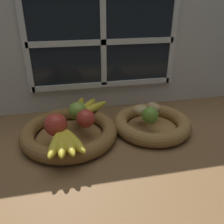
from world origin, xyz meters
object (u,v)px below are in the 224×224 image
apple_red_right (86,118)px  potato_back (154,107)px  apple_green_back (78,111)px  lime_near (150,115)px  apple_red_front (56,125)px  banana_bunch_front (65,141)px  banana_bunch_back (86,108)px  fruit_bowl_right (152,124)px  fruit_bowl_left (69,132)px  potato_oblong (141,110)px

apple_red_right → potato_back: bearing=13.0°
apple_green_back → lime_near: bearing=-17.7°
apple_red_front → lime_near: bearing=2.5°
banana_bunch_front → banana_bunch_back: size_ratio=0.96×
apple_red_front → banana_bunch_back: apple_red_front is taller
apple_green_back → apple_red_right: bearing=-69.5°
apple_red_front → potato_back: size_ratio=1.24×
apple_red_right → apple_green_back: bearing=110.5°
fruit_bowl_right → potato_back: bearing=65.6°
fruit_bowl_right → banana_bunch_back: bearing=156.7°
apple_red_right → lime_near: bearing=-4.6°
fruit_bowl_right → banana_bunch_back: size_ratio=1.60×
potato_back → apple_red_front: bearing=-165.6°
fruit_bowl_right → apple_red_front: 38.16cm
apple_green_back → banana_bunch_back: size_ratio=0.37×
banana_bunch_back → lime_near: lime_near is taller
apple_green_back → banana_bunch_front: bearing=-108.0°
fruit_bowl_left → lime_near: lime_near is taller
banana_bunch_back → potato_oblong: potato_oblong is taller
banana_bunch_back → fruit_bowl_right: bearing=-23.3°
fruit_bowl_left → potato_back: (34.89, 4.54, 4.92)cm
banana_bunch_front → banana_bunch_back: 25.22cm
potato_back → banana_bunch_back: bearing=167.0°
apple_red_front → apple_green_back: (8.12, 9.92, -0.41)cm
apple_red_front → banana_bunch_front: 7.90cm
lime_near → potato_back: bearing=61.0°
potato_back → lime_near: size_ratio=1.01×
banana_bunch_back → lime_near: bearing=-33.3°
banana_bunch_front → apple_green_back: bearing=72.0°
fruit_bowl_left → banana_bunch_back: bearing=55.5°
banana_bunch_back → potato_back: size_ratio=3.01×
fruit_bowl_right → apple_red_front: apple_red_front is taller
banana_bunch_back → potato_oblong: size_ratio=2.78×
apple_red_front → potato_back: (39.20, 10.04, -1.94)cm
apple_red_right → fruit_bowl_left: bearing=161.6°
lime_near → potato_oblong: bearing=98.6°
fruit_bowl_left → lime_near: 31.02cm
potato_back → banana_bunch_front: bearing=-154.9°
apple_red_right → banana_bunch_front: bearing=-127.2°
potato_oblong → apple_red_front: bearing=-165.9°
apple_red_front → potato_oblong: size_ratio=1.14×
fruit_bowl_right → banana_bunch_back: banana_bunch_back is taller
potato_oblong → lime_near: 7.06cm
fruit_bowl_left → apple_red_front: size_ratio=4.55×
apple_red_right → banana_bunch_back: 13.16cm
apple_green_back → banana_bunch_front: apple_green_back is taller
potato_oblong → fruit_bowl_left: bearing=-174.3°
fruit_bowl_left → banana_bunch_back: banana_bunch_back is taller
fruit_bowl_right → potato_oblong: bearing=142.1°
banana_bunch_front → potato_back: potato_back is taller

